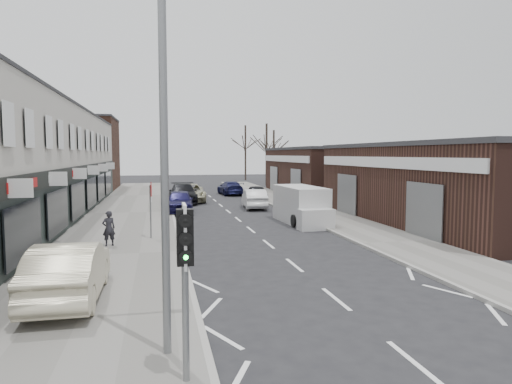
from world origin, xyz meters
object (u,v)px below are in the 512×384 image
parked_car_left_a (179,201)px  parked_car_right_a (254,199)px  sedan_on_pavement (69,271)px  parked_car_right_b (256,193)px  traffic_light (185,251)px  parked_car_left_b (183,193)px  parked_car_left_c (190,193)px  warning_sign (151,194)px  pedestrian (109,228)px  white_van (301,206)px  street_lamp (173,125)px  parked_car_right_c (230,188)px

parked_car_left_a → parked_car_right_a: 5.74m
sedan_on_pavement → parked_car_right_b: (10.73, 25.78, -0.22)m
traffic_light → parked_car_right_a: 26.39m
parked_car_left_b → parked_car_left_c: 1.17m
sedan_on_pavement → parked_car_left_c: 26.58m
warning_sign → pedestrian: warning_sign is taller
white_van → parked_car_left_b: white_van is taller
street_lamp → parked_car_right_b: (8.03, 29.74, -3.93)m
parked_car_left_b → parked_car_left_a: bearing=-93.4°
parked_car_left_c → sedan_on_pavement: bearing=-99.1°
traffic_light → street_lamp: size_ratio=0.39×
warning_sign → white_van: size_ratio=0.48×
parked_car_left_a → parked_car_right_a: size_ratio=1.04×
street_lamp → parked_car_left_b: 29.37m
street_lamp → warning_sign: size_ratio=2.96×
traffic_light → parked_car_right_c: bearing=79.9°
traffic_light → parked_car_left_b: bearing=87.1°
street_lamp → pedestrian: street_lamp is taller
parked_car_left_c → parked_car_right_b: parked_car_left_c is taller
street_lamp → sedan_on_pavement: bearing=124.3°
traffic_light → parked_car_right_c: 37.80m
warning_sign → white_van: bearing=23.7°
traffic_light → parked_car_right_a: bearing=75.5°
warning_sign → parked_car_left_a: (1.76, 10.21, -1.42)m
traffic_light → pedestrian: (-2.53, 12.51, -1.54)m
white_van → sedan_on_pavement: white_van is taller
pedestrian → sedan_on_pavement: bearing=66.3°
white_van → parked_car_right_c: size_ratio=1.20×
parked_car_left_c → parked_car_right_a: size_ratio=1.25×
white_van → parked_car_right_b: 13.19m
white_van → pedestrian: 11.59m
street_lamp → parked_car_left_a: (1.13, 23.01, -3.84)m
warning_sign → sedan_on_pavement: (-2.07, -8.84, -1.29)m
parked_car_left_b → parked_car_left_c: size_ratio=1.02×
warning_sign → parked_car_right_c: warning_sign is taller
parked_car_right_a → parked_car_right_c: size_ratio=0.94×
warning_sign → parked_car_left_c: 17.56m
warning_sign → parked_car_left_a: warning_sign is taller
street_lamp → parked_car_right_a: size_ratio=1.83×
parked_car_left_a → parked_car_right_b: (6.90, 6.73, -0.09)m
traffic_light → parked_car_left_a: traffic_light is taller
warning_sign → parked_car_right_a: size_ratio=0.62×
street_lamp → sedan_on_pavement: (-2.70, 3.96, -3.71)m
warning_sign → parked_car_left_c: size_ratio=0.49×
white_van → sedan_on_pavement: 16.48m
warning_sign → parked_car_left_c: (2.96, 17.25, -1.44)m
parked_car_right_a → parked_car_right_c: (0.00, 11.69, -0.04)m
sedan_on_pavement → white_van: bearing=-130.3°
street_lamp → parked_car_left_b: street_lamp is taller
parked_car_left_c → warning_sign: bearing=-97.9°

